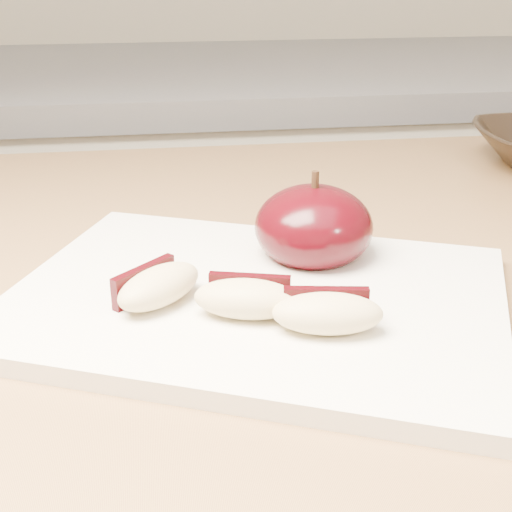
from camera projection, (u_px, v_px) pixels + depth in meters
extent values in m
cube|color=silver|center=(232.00, 323.00, 1.38)|extent=(2.40, 0.60, 0.90)
cube|color=slate|center=(228.00, 75.00, 1.19)|extent=(2.40, 0.62, 0.04)
cube|color=olive|center=(327.00, 269.00, 0.57)|extent=(1.64, 0.64, 0.04)
cube|color=white|center=(256.00, 300.00, 0.46)|extent=(0.38, 0.33, 0.01)
ellipsoid|color=black|center=(314.00, 227.00, 0.51)|extent=(0.09, 0.09, 0.06)
cylinder|color=black|center=(315.00, 180.00, 0.49)|extent=(0.01, 0.01, 0.01)
ellipsoid|color=beige|center=(159.00, 286.00, 0.44)|extent=(0.07, 0.07, 0.02)
cube|color=black|center=(144.00, 282.00, 0.45)|extent=(0.04, 0.04, 0.02)
ellipsoid|color=beige|center=(247.00, 299.00, 0.42)|extent=(0.07, 0.05, 0.02)
cube|color=black|center=(250.00, 290.00, 0.44)|extent=(0.05, 0.02, 0.02)
ellipsoid|color=beige|center=(328.00, 313.00, 0.41)|extent=(0.07, 0.04, 0.02)
cube|color=black|center=(326.00, 304.00, 0.42)|extent=(0.05, 0.01, 0.02)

